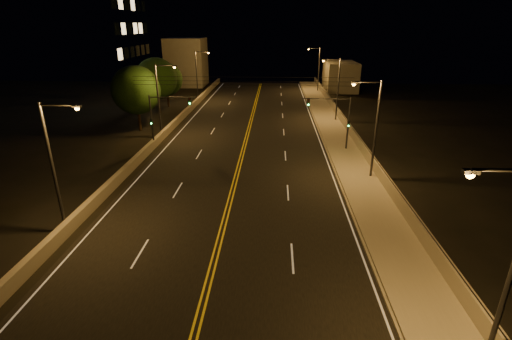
{
  "coord_description": "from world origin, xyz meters",
  "views": [
    {
      "loc": [
        3.32,
        -7.72,
        12.65
      ],
      "look_at": [
        2.0,
        18.0,
        2.5
      ],
      "focal_mm": 26.0,
      "sensor_mm": 36.0,
      "label": 1
    }
  ],
  "objects_px": {
    "traffic_signal_right": "(339,117)",
    "tree_1": "(156,79)",
    "traffic_signal_left": "(161,115)",
    "tree_2": "(166,79)",
    "streetlight_5": "(160,96)",
    "streetlight_2": "(336,86)",
    "building_tower": "(54,16)",
    "tree_0": "(136,90)",
    "streetlight_1": "(373,124)",
    "streetlight_3": "(317,67)",
    "streetlight_6": "(198,73)",
    "streetlight_0": "(507,261)",
    "streetlight_4": "(56,161)"
  },
  "relations": [
    {
      "from": "streetlight_0",
      "to": "streetlight_4",
      "type": "bearing_deg",
      "value": 156.79
    },
    {
      "from": "streetlight_6",
      "to": "tree_0",
      "type": "distance_m",
      "value": 19.74
    },
    {
      "from": "streetlight_4",
      "to": "building_tower",
      "type": "distance_m",
      "value": 45.31
    },
    {
      "from": "traffic_signal_right",
      "to": "tree_0",
      "type": "height_order",
      "value": "tree_0"
    },
    {
      "from": "streetlight_6",
      "to": "streetlight_5",
      "type": "bearing_deg",
      "value": -90.0
    },
    {
      "from": "traffic_signal_left",
      "to": "tree_2",
      "type": "height_order",
      "value": "tree_2"
    },
    {
      "from": "streetlight_3",
      "to": "tree_2",
      "type": "distance_m",
      "value": 29.97
    },
    {
      "from": "traffic_signal_right",
      "to": "streetlight_5",
      "type": "bearing_deg",
      "value": 168.1
    },
    {
      "from": "tree_1",
      "to": "tree_2",
      "type": "height_order",
      "value": "tree_1"
    },
    {
      "from": "streetlight_2",
      "to": "building_tower",
      "type": "relative_size",
      "value": 0.3
    },
    {
      "from": "tree_0",
      "to": "tree_1",
      "type": "relative_size",
      "value": 0.98
    },
    {
      "from": "streetlight_5",
      "to": "streetlight_6",
      "type": "height_order",
      "value": "same"
    },
    {
      "from": "streetlight_5",
      "to": "tree_2",
      "type": "xyz_separation_m",
      "value": [
        -4.28,
        17.57,
        -0.56
      ]
    },
    {
      "from": "streetlight_3",
      "to": "building_tower",
      "type": "height_order",
      "value": "building_tower"
    },
    {
      "from": "traffic_signal_left",
      "to": "building_tower",
      "type": "bearing_deg",
      "value": 135.43
    },
    {
      "from": "traffic_signal_right",
      "to": "tree_2",
      "type": "relative_size",
      "value": 0.83
    },
    {
      "from": "tree_1",
      "to": "streetlight_2",
      "type": "bearing_deg",
      "value": -8.6
    },
    {
      "from": "streetlight_0",
      "to": "streetlight_2",
      "type": "distance_m",
      "value": 39.76
    },
    {
      "from": "streetlight_6",
      "to": "building_tower",
      "type": "distance_m",
      "value": 23.12
    },
    {
      "from": "streetlight_2",
      "to": "building_tower",
      "type": "bearing_deg",
      "value": 168.39
    },
    {
      "from": "streetlight_4",
      "to": "streetlight_5",
      "type": "height_order",
      "value": "same"
    },
    {
      "from": "traffic_signal_right",
      "to": "building_tower",
      "type": "relative_size",
      "value": 0.2
    },
    {
      "from": "streetlight_5",
      "to": "traffic_signal_right",
      "type": "xyz_separation_m",
      "value": [
        19.87,
        -4.19,
        -1.27
      ]
    },
    {
      "from": "streetlight_1",
      "to": "streetlight_4",
      "type": "distance_m",
      "value": 23.63
    },
    {
      "from": "streetlight_3",
      "to": "streetlight_6",
      "type": "height_order",
      "value": "same"
    },
    {
      "from": "streetlight_6",
      "to": "streetlight_0",
      "type": "bearing_deg",
      "value": -68.1
    },
    {
      "from": "streetlight_2",
      "to": "building_tower",
      "type": "xyz_separation_m",
      "value": [
        -42.24,
        8.68,
        8.81
      ]
    },
    {
      "from": "traffic_signal_right",
      "to": "tree_2",
      "type": "xyz_separation_m",
      "value": [
        -24.15,
        21.76,
        0.71
      ]
    },
    {
      "from": "streetlight_3",
      "to": "traffic_signal_right",
      "type": "height_order",
      "value": "streetlight_3"
    },
    {
      "from": "streetlight_0",
      "to": "streetlight_2",
      "type": "bearing_deg",
      "value": 90.0
    },
    {
      "from": "streetlight_2",
      "to": "streetlight_3",
      "type": "height_order",
      "value": "same"
    },
    {
      "from": "streetlight_2",
      "to": "streetlight_6",
      "type": "distance_m",
      "value": 25.31
    },
    {
      "from": "streetlight_1",
      "to": "streetlight_3",
      "type": "bearing_deg",
      "value": 90.0
    },
    {
      "from": "tree_1",
      "to": "streetlight_5",
      "type": "bearing_deg",
      "value": -71.1
    },
    {
      "from": "tree_0",
      "to": "streetlight_1",
      "type": "bearing_deg",
      "value": -30.18
    },
    {
      "from": "traffic_signal_left",
      "to": "tree_2",
      "type": "bearing_deg",
      "value": 103.99
    },
    {
      "from": "streetlight_4",
      "to": "streetlight_5",
      "type": "relative_size",
      "value": 1.0
    },
    {
      "from": "streetlight_2",
      "to": "traffic_signal_right",
      "type": "relative_size",
      "value": 1.47
    },
    {
      "from": "streetlight_1",
      "to": "streetlight_3",
      "type": "distance_m",
      "value": 44.8
    },
    {
      "from": "traffic_signal_left",
      "to": "streetlight_6",
      "type": "bearing_deg",
      "value": 92.47
    },
    {
      "from": "traffic_signal_right",
      "to": "tree_1",
      "type": "relative_size",
      "value": 0.7
    },
    {
      "from": "streetlight_2",
      "to": "streetlight_3",
      "type": "relative_size",
      "value": 1.0
    },
    {
      "from": "tree_0",
      "to": "tree_1",
      "type": "height_order",
      "value": "tree_1"
    },
    {
      "from": "streetlight_6",
      "to": "traffic_signal_right",
      "type": "distance_m",
      "value": 33.11
    },
    {
      "from": "traffic_signal_left",
      "to": "tree_1",
      "type": "height_order",
      "value": "tree_1"
    },
    {
      "from": "streetlight_2",
      "to": "traffic_signal_right",
      "type": "distance_m",
      "value": 13.11
    },
    {
      "from": "streetlight_3",
      "to": "tree_1",
      "type": "distance_m",
      "value": 32.8
    },
    {
      "from": "building_tower",
      "to": "tree_1",
      "type": "distance_m",
      "value": 19.2
    },
    {
      "from": "streetlight_2",
      "to": "traffic_signal_left",
      "type": "relative_size",
      "value": 1.47
    },
    {
      "from": "streetlight_1",
      "to": "streetlight_6",
      "type": "relative_size",
      "value": 1.0
    }
  ]
}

